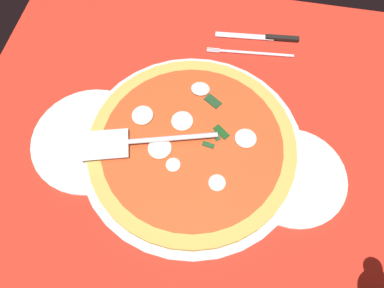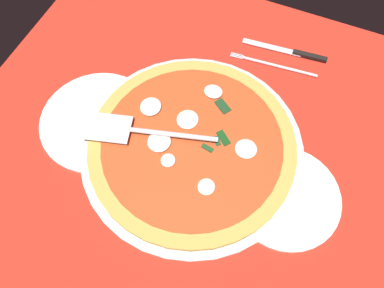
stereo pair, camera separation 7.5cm
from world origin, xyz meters
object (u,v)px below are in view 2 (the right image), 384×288
dinner_plate_left (98,121)px  pizza (192,144)px  pizza_server (139,131)px  dinner_plate_right (286,197)px  place_setting_far (283,59)px

dinner_plate_left → pizza: bearing=6.0°
pizza → pizza_server: bearing=-166.1°
dinner_plate_left → pizza_server: (10.45, -0.35, 3.53)cm
dinner_plate_right → pizza_server: bearing=179.6°
pizza → dinner_plate_right: bearing=-7.6°
place_setting_far → dinner_plate_left: bearing=40.1°
dinner_plate_left → place_setting_far: 44.18cm
pizza → place_setting_far: size_ratio=1.96×
pizza_server → place_setting_far: bearing=-138.7°
pizza_server → place_setting_far: size_ratio=1.26×
pizza_server → place_setting_far: 38.06cm
dinner_plate_right → pizza: size_ratio=0.50×
pizza → pizza_server: pizza_server is taller
dinner_plate_left → dinner_plate_right: size_ratio=1.16×
dinner_plate_right → pizza_server: size_ratio=0.77×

